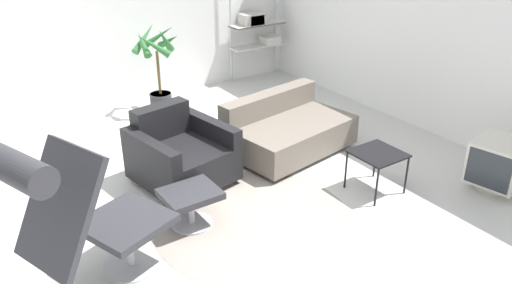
% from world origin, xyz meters
% --- Properties ---
extents(ground_plane, '(12.00, 12.00, 0.00)m').
position_xyz_m(ground_plane, '(0.00, 0.00, 0.00)').
color(ground_plane, silver).
extents(wall_back, '(12.00, 0.09, 2.80)m').
position_xyz_m(wall_back, '(-0.00, 3.25, 1.40)').
color(wall_back, white).
rests_on(wall_back, ground_plane).
extents(wall_right, '(0.06, 12.00, 2.80)m').
position_xyz_m(wall_right, '(3.05, 0.00, 1.40)').
color(wall_right, white).
rests_on(wall_right, ground_plane).
extents(round_rug, '(1.82, 1.82, 0.01)m').
position_xyz_m(round_rug, '(0.09, -0.32, 0.00)').
color(round_rug, gray).
rests_on(round_rug, ground_plane).
extents(lounge_chair, '(1.22, 0.89, 1.28)m').
position_xyz_m(lounge_chair, '(-1.41, -0.43, 0.75)').
color(lounge_chair, '#BCBCC1').
rests_on(lounge_chair, ground_plane).
extents(ottoman, '(0.48, 0.41, 0.35)m').
position_xyz_m(ottoman, '(-0.39, -0.06, 0.26)').
color(ottoman, '#BCBCC1').
rests_on(ottoman, ground_plane).
extents(armchair_red, '(0.98, 1.00, 0.75)m').
position_xyz_m(armchair_red, '(-0.12, 0.69, 0.28)').
color(armchair_red, silver).
rests_on(armchair_red, ground_plane).
extents(couch_low, '(1.50, 1.09, 0.63)m').
position_xyz_m(couch_low, '(1.22, 0.66, 0.24)').
color(couch_low, black).
rests_on(couch_low, ground_plane).
extents(side_table, '(0.45, 0.45, 0.42)m').
position_xyz_m(side_table, '(1.39, -0.55, 0.38)').
color(side_table, black).
rests_on(side_table, ground_plane).
extents(crt_television, '(0.60, 0.56, 0.52)m').
position_xyz_m(crt_television, '(2.41, -1.20, 0.28)').
color(crt_television, beige).
rests_on(crt_television, ground_plane).
extents(potted_plant, '(0.66, 0.67, 1.19)m').
position_xyz_m(potted_plant, '(0.51, 2.59, 0.58)').
color(potted_plant, '#333338').
rests_on(potted_plant, ground_plane).
extents(shelf_unit, '(0.91, 0.28, 1.88)m').
position_xyz_m(shelf_unit, '(2.40, 3.02, 0.86)').
color(shelf_unit, '#BCBCC1').
rests_on(shelf_unit, ground_plane).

